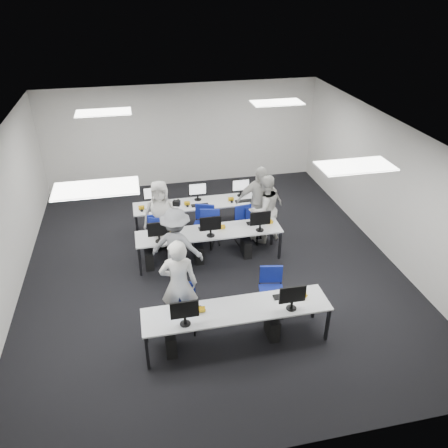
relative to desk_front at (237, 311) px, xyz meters
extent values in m
plane|color=black|center=(0.00, 2.40, -0.68)|extent=(9.00, 9.00, 0.00)
plane|color=white|center=(0.00, 2.40, 2.32)|extent=(9.00, 9.00, 0.00)
cube|color=silver|center=(0.00, 6.90, 0.82)|extent=(8.00, 0.02, 3.00)
cube|color=silver|center=(0.00, -2.10, 0.82)|extent=(8.00, 0.02, 3.00)
cube|color=silver|center=(-4.00, 2.40, 0.82)|extent=(0.02, 9.00, 3.00)
cube|color=silver|center=(4.00, 2.40, 0.82)|extent=(0.02, 9.00, 3.00)
cube|color=white|center=(-2.00, 0.40, 2.30)|extent=(1.20, 0.60, 0.02)
cube|color=white|center=(2.00, 0.40, 2.30)|extent=(1.20, 0.60, 0.02)
cube|color=white|center=(-2.00, 4.40, 2.30)|extent=(1.20, 0.60, 0.02)
cube|color=white|center=(2.00, 4.40, 2.30)|extent=(1.20, 0.60, 0.02)
cube|color=silver|center=(0.00, 0.00, 0.03)|extent=(3.20, 0.70, 0.03)
cube|color=black|center=(-1.55, -0.30, -0.33)|extent=(0.05, 0.05, 0.70)
cube|color=black|center=(-1.55, 0.30, -0.33)|extent=(0.05, 0.05, 0.70)
cube|color=black|center=(1.55, -0.30, -0.33)|extent=(0.05, 0.05, 0.70)
cube|color=black|center=(1.55, 0.30, -0.33)|extent=(0.05, 0.05, 0.70)
cube|color=silver|center=(0.00, 2.60, 0.03)|extent=(3.20, 0.70, 0.03)
cube|color=black|center=(-1.55, 2.30, -0.33)|extent=(0.05, 0.05, 0.70)
cube|color=black|center=(-1.55, 2.90, -0.33)|extent=(0.05, 0.05, 0.70)
cube|color=black|center=(1.55, 2.30, -0.33)|extent=(0.05, 0.05, 0.70)
cube|color=black|center=(1.55, 2.90, -0.33)|extent=(0.05, 0.05, 0.70)
cube|color=silver|center=(0.00, 4.00, 0.03)|extent=(3.20, 0.70, 0.03)
cube|color=black|center=(-1.55, 3.70, -0.33)|extent=(0.05, 0.05, 0.70)
cube|color=black|center=(-1.55, 4.30, -0.33)|extent=(0.05, 0.05, 0.70)
cube|color=black|center=(1.55, 3.70, -0.33)|extent=(0.05, 0.05, 0.70)
cube|color=black|center=(1.55, 4.30, -0.33)|extent=(0.05, 0.05, 0.70)
cube|color=#0B3D9A|center=(-0.90, -0.18, 0.35)|extent=(0.46, 0.04, 0.32)
cube|color=black|center=(-0.90, 0.14, 0.06)|extent=(0.42, 0.14, 0.02)
ellipsoid|color=black|center=(-0.60, 0.14, 0.07)|extent=(0.07, 0.10, 0.04)
cube|color=black|center=(-1.15, 0.00, -0.47)|extent=(0.18, 0.40, 0.42)
cube|color=white|center=(0.90, -0.18, 0.35)|extent=(0.46, 0.04, 0.32)
cube|color=black|center=(0.90, 0.14, 0.06)|extent=(0.42, 0.14, 0.02)
ellipsoid|color=black|center=(1.20, 0.14, 0.07)|extent=(0.07, 0.10, 0.04)
cube|color=black|center=(0.65, 0.00, -0.47)|extent=(0.18, 0.40, 0.42)
cube|color=white|center=(-1.10, 2.42, 0.35)|extent=(0.46, 0.04, 0.32)
cube|color=black|center=(-1.10, 2.74, 0.06)|extent=(0.42, 0.14, 0.02)
ellipsoid|color=black|center=(-0.80, 2.74, 0.07)|extent=(0.07, 0.10, 0.04)
cube|color=black|center=(-1.35, 2.60, -0.47)|extent=(0.18, 0.40, 0.42)
cube|color=white|center=(0.00, 2.42, 0.35)|extent=(0.46, 0.04, 0.32)
cube|color=black|center=(0.00, 2.74, 0.06)|extent=(0.42, 0.14, 0.02)
ellipsoid|color=black|center=(0.30, 2.74, 0.07)|extent=(0.07, 0.10, 0.04)
cube|color=black|center=(-0.25, 2.60, -0.47)|extent=(0.18, 0.40, 0.42)
cube|color=white|center=(1.10, 2.42, 0.35)|extent=(0.46, 0.04, 0.32)
cube|color=black|center=(1.10, 2.74, 0.06)|extent=(0.42, 0.14, 0.02)
ellipsoid|color=black|center=(1.40, 2.74, 0.07)|extent=(0.07, 0.10, 0.04)
cube|color=black|center=(0.85, 2.60, -0.47)|extent=(0.18, 0.40, 0.42)
cube|color=white|center=(-1.10, 4.18, 0.35)|extent=(0.46, 0.04, 0.32)
cube|color=black|center=(-1.10, 3.86, 0.06)|extent=(0.42, 0.14, 0.02)
ellipsoid|color=black|center=(-1.40, 3.86, 0.07)|extent=(0.07, 0.10, 0.04)
cube|color=black|center=(-0.85, 4.00, -0.47)|extent=(0.18, 0.40, 0.42)
cube|color=white|center=(0.00, 4.18, 0.35)|extent=(0.46, 0.04, 0.32)
cube|color=black|center=(0.00, 3.86, 0.06)|extent=(0.42, 0.14, 0.02)
ellipsoid|color=black|center=(-0.30, 3.86, 0.07)|extent=(0.07, 0.10, 0.04)
cube|color=black|center=(0.25, 4.00, -0.47)|extent=(0.18, 0.40, 0.42)
cube|color=white|center=(1.10, 4.18, 0.35)|extent=(0.46, 0.04, 0.32)
cube|color=black|center=(1.10, 3.86, 0.06)|extent=(0.42, 0.14, 0.02)
ellipsoid|color=black|center=(0.80, 3.86, 0.07)|extent=(0.07, 0.10, 0.04)
cube|color=black|center=(1.35, 4.00, -0.47)|extent=(0.18, 0.40, 0.42)
cube|color=navy|center=(-0.85, 0.53, -0.23)|extent=(0.50, 0.49, 0.06)
cube|color=navy|center=(-0.81, 0.72, 0.02)|extent=(0.41, 0.13, 0.35)
cube|color=navy|center=(0.82, 0.62, -0.21)|extent=(0.52, 0.50, 0.06)
cube|color=navy|center=(0.86, 0.82, 0.05)|extent=(0.43, 0.13, 0.37)
cube|color=navy|center=(-1.11, 3.08, -0.22)|extent=(0.48, 0.46, 0.06)
cube|color=navy|center=(-1.09, 3.28, 0.04)|extent=(0.43, 0.08, 0.36)
cube|color=navy|center=(-0.02, 3.25, -0.19)|extent=(0.60, 0.59, 0.06)
cube|color=navy|center=(0.05, 3.45, 0.09)|extent=(0.44, 0.21, 0.38)
cube|color=navy|center=(0.97, 3.12, -0.22)|extent=(0.49, 0.47, 0.06)
cube|color=navy|center=(0.95, 3.32, 0.04)|extent=(0.43, 0.10, 0.36)
cube|color=navy|center=(-1.02, 3.34, -0.22)|extent=(0.55, 0.53, 0.06)
cube|color=navy|center=(-1.08, 3.15, 0.03)|extent=(0.41, 0.18, 0.36)
cube|color=navy|center=(0.17, 3.40, -0.19)|extent=(0.56, 0.54, 0.06)
cube|color=navy|center=(0.12, 3.19, 0.09)|extent=(0.45, 0.15, 0.39)
cube|color=navy|center=(1.20, 3.45, -0.24)|extent=(0.44, 0.42, 0.06)
cube|color=navy|center=(1.19, 3.26, 0.01)|extent=(0.40, 0.06, 0.34)
ellipsoid|color=#93724C|center=(-1.07, 2.66, 0.17)|extent=(0.33, 0.24, 0.25)
imported|color=beige|center=(-0.90, 0.64, 0.23)|extent=(0.71, 0.52, 1.81)
imported|color=beige|center=(1.41, 3.16, 0.16)|extent=(0.99, 0.88, 1.69)
imported|color=beige|center=(-0.98, 3.40, 0.15)|extent=(0.87, 0.63, 1.66)
imported|color=beige|center=(1.34, 3.34, 0.23)|extent=(1.14, 0.66, 1.83)
imported|color=gray|center=(-0.79, 2.00, 0.15)|extent=(1.23, 0.99, 1.67)
cube|color=black|center=(-0.71, 2.17, 1.04)|extent=(0.20, 0.22, 0.10)
camera|label=1|loc=(-1.39, -5.48, 4.96)|focal=35.00mm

